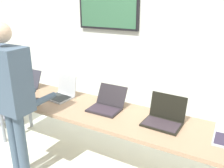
% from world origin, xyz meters
% --- Properties ---
extents(back_wall, '(8.00, 0.11, 2.54)m').
position_xyz_m(back_wall, '(-0.02, 1.13, 1.28)').
color(back_wall, silver).
rests_on(back_wall, ground).
extents(workbench, '(3.68, 0.70, 0.74)m').
position_xyz_m(workbench, '(0.00, 0.00, 0.70)').
color(workbench, '#9C7C5D').
rests_on(workbench, ground).
extents(laptop_station_0, '(0.37, 0.36, 0.25)m').
position_xyz_m(laptop_station_0, '(-1.57, 0.08, 0.80)').
color(laptop_station_0, '#33353F').
rests_on(laptop_station_0, workbench).
extents(laptop_station_1, '(0.34, 0.34, 0.27)m').
position_xyz_m(laptop_station_1, '(-0.90, 0.10, 0.80)').
color(laptop_station_1, '#AFB5B6').
rests_on(laptop_station_1, workbench).
extents(laptop_station_2, '(0.36, 0.38, 0.24)m').
position_xyz_m(laptop_station_2, '(-0.22, 0.08, 0.80)').
color(laptop_station_2, '#252225').
rests_on(laptop_station_2, workbench).
extents(laptop_station_3, '(0.39, 0.34, 0.28)m').
position_xyz_m(laptop_station_3, '(0.46, 0.07, 0.80)').
color(laptop_station_3, black).
rests_on(laptop_station_3, workbench).
extents(person, '(0.45, 0.59, 1.75)m').
position_xyz_m(person, '(-0.95, -0.62, 1.06)').
color(person, '#435769').
rests_on(person, ground).
extents(coffee_mug, '(0.08, 0.08, 0.08)m').
position_xyz_m(coffee_mug, '(-1.01, -0.25, 0.78)').
color(coffee_mug, black).
rests_on(coffee_mug, workbench).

